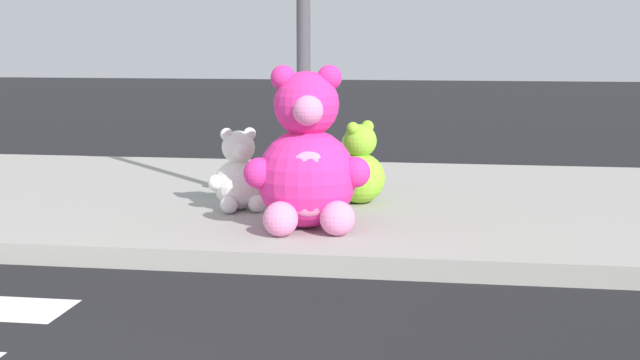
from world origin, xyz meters
The scene contains 7 objects.
sidewalk centered at (0.00, 5.20, 0.07)m, with size 28.00×4.40×0.15m, color #9E9B93.
sign_pole centered at (1.00, 4.40, 1.85)m, with size 0.56×0.11×3.20m.
plush_pink_large centered at (1.12, 3.81, 0.63)m, with size 0.92×0.85×1.21m.
plush_brown centered at (0.88, 4.99, 0.38)m, with size 0.40×0.43×0.57m.
plush_teal centered at (0.28, 5.17, 0.34)m, with size 0.35×0.35×0.48m.
plush_white centered at (0.45, 4.43, 0.42)m, with size 0.49×0.49×0.68m.
plush_lime centered at (1.39, 4.88, 0.43)m, with size 0.51×0.49×0.71m.
Camera 1 is at (2.20, -2.55, 1.56)m, focal length 49.62 mm.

